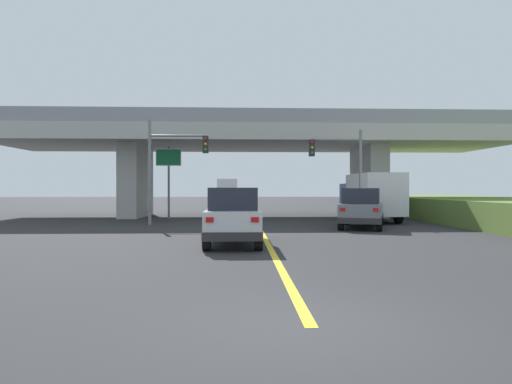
# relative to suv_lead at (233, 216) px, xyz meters

# --- Properties ---
(ground) EXTENTS (160.00, 160.00, 0.00)m
(ground) POSITION_rel_suv_lead_xyz_m (1.24, 15.66, -1.01)
(ground) COLOR #2B2B2D
(overpass_bridge) EXTENTS (35.69, 9.11, 7.03)m
(overpass_bridge) POSITION_rel_suv_lead_xyz_m (1.24, 15.66, 4.10)
(overpass_bridge) COLOR #B7B5AD
(overpass_bridge) RESTS_ON ground
(lane_divider_stripe) EXTENTS (0.20, 22.61, 0.01)m
(lane_divider_stripe) POSITION_rel_suv_lead_xyz_m (1.24, 1.84, -1.01)
(lane_divider_stripe) COLOR yellow
(lane_divider_stripe) RESTS_ON ground
(suv_lead) EXTENTS (1.91, 4.81, 2.02)m
(suv_lead) POSITION_rel_suv_lead_xyz_m (0.00, 0.00, 0.00)
(suv_lead) COLOR silver
(suv_lead) RESTS_ON ground
(suv_crossing) EXTENTS (3.34, 4.78, 2.02)m
(suv_crossing) POSITION_rel_suv_lead_xyz_m (6.42, 6.01, -0.00)
(suv_crossing) COLOR slate
(suv_crossing) RESTS_ON ground
(box_truck) EXTENTS (2.33, 6.79, 2.90)m
(box_truck) POSITION_rel_suv_lead_xyz_m (8.37, 10.83, 0.53)
(box_truck) COLOR navy
(box_truck) RESTS_ON ground
(traffic_signal_nearside) EXTENTS (3.10, 0.36, 5.41)m
(traffic_signal_nearside) POSITION_rel_suv_lead_xyz_m (6.21, 9.16, 2.47)
(traffic_signal_nearside) COLOR slate
(traffic_signal_nearside) RESTS_ON ground
(traffic_signal_farside) EXTENTS (3.34, 0.36, 5.84)m
(traffic_signal_farside) POSITION_rel_suv_lead_xyz_m (-3.68, 8.58, 2.62)
(traffic_signal_farside) COLOR slate
(traffic_signal_farside) RESTS_ON ground
(highway_sign) EXTENTS (1.67, 0.17, 4.81)m
(highway_sign) POSITION_rel_suv_lead_xyz_m (-4.47, 13.12, 2.55)
(highway_sign) COLOR #56595E
(highway_sign) RESTS_ON ground
(semi_truck_distant) EXTENTS (2.33, 6.96, 3.17)m
(semi_truck_distant) POSITION_rel_suv_lead_xyz_m (-1.21, 37.22, 0.64)
(semi_truck_distant) COLOR red
(semi_truck_distant) RESTS_ON ground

